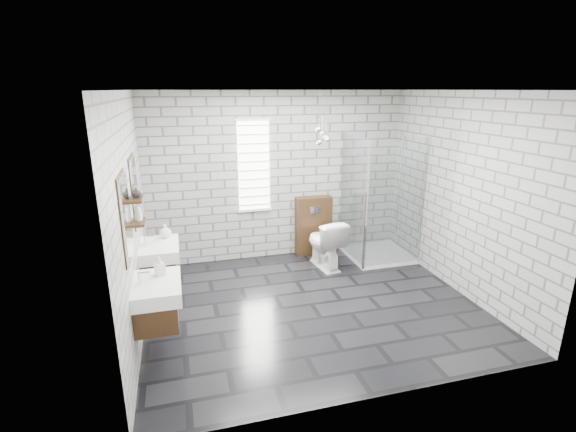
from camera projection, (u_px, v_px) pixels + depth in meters
name	position (u px, v px, depth m)	size (l,w,h in m)	color
floor	(312.00, 305.00, 5.48)	(4.20, 3.60, 0.02)	black
ceiling	(316.00, 89.00, 4.69)	(4.20, 3.60, 0.02)	white
wall_back	(278.00, 177.00, 6.76)	(4.20, 0.02, 2.70)	#9F9F9A
wall_front	(384.00, 262.00, 3.42)	(4.20, 0.02, 2.70)	#9F9F9A
wall_left	(131.00, 219.00, 4.56)	(0.02, 3.60, 2.70)	#9F9F9A
wall_right	(462.00, 194.00, 5.62)	(0.02, 3.60, 2.70)	#9F9F9A
vanity_left	(153.00, 290.00, 4.22)	(0.47, 0.70, 1.57)	#3D2612
vanity_right	(156.00, 251.00, 5.24)	(0.47, 0.70, 1.57)	#3D2612
shelf_lower	(138.00, 222.00, 4.54)	(0.14, 0.30, 0.03)	#3D2612
shelf_upper	(136.00, 199.00, 4.46)	(0.14, 0.30, 0.03)	#3D2612
window	(254.00, 166.00, 6.57)	(0.56, 0.05, 1.48)	white
cistern_panel	(313.00, 226.00, 7.05)	(0.60, 0.20, 1.00)	#3D2612
flush_plate	(316.00, 210.00, 6.87)	(0.18, 0.01, 0.12)	silver
shower_enclosure	(377.00, 230.00, 6.80)	(1.00, 1.00, 2.03)	white
pendant_cluster	(323.00, 136.00, 6.30)	(0.26, 0.22, 0.81)	silver
toilet	(325.00, 243.00, 6.55)	(0.44, 0.77, 0.79)	white
soap_bottle_a	(160.00, 266.00, 4.33)	(0.09, 0.09, 0.20)	#B2B2B2
soap_bottle_b	(165.00, 231.00, 5.42)	(0.14, 0.14, 0.19)	#B2B2B2
soap_bottle_c	(138.00, 212.00, 4.51)	(0.08, 0.08, 0.20)	#B2B2B2
vase	(136.00, 193.00, 4.46)	(0.10, 0.10, 0.11)	#B2B2B2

